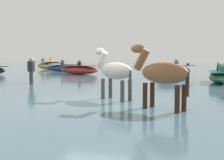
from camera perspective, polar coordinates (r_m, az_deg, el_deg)
ground_plane at (r=9.53m, az=-3.88°, el=-5.51°), size 120.00×120.00×0.00m
water_surface at (r=19.22m, az=5.17°, el=-0.03°), size 90.00×90.00×0.26m
horse_lead_pinto at (r=9.62m, az=0.50°, el=1.51°), size 1.63×1.31×1.95m
horse_trailing_chestnut at (r=7.90m, az=9.53°, el=1.00°), size 1.76×1.18×2.00m
boat_mid_outer at (r=16.77m, az=19.86°, el=0.59°), size 1.19×3.01×1.08m
boat_distant_west at (r=23.38m, az=-6.33°, el=1.96°), size 3.43×1.71×1.17m
boat_far_offshore at (r=20.73m, az=11.82°, el=1.64°), size 3.04×3.85×1.24m
boat_near_starboard at (r=33.28m, az=-11.55°, el=2.78°), size 2.61×4.08×1.31m
boat_mid_channel at (r=28.60m, az=-9.49°, el=2.35°), size 3.06×2.80×1.12m
person_spectator_far at (r=15.90m, az=-15.24°, el=1.53°), size 0.36×0.27×1.63m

